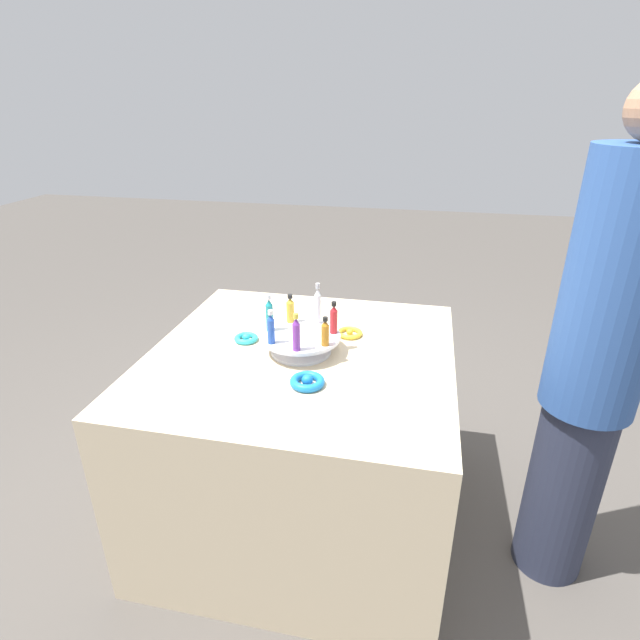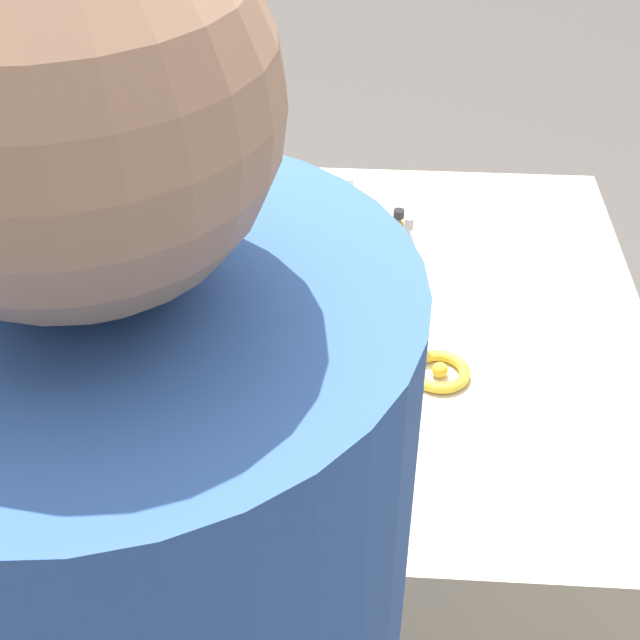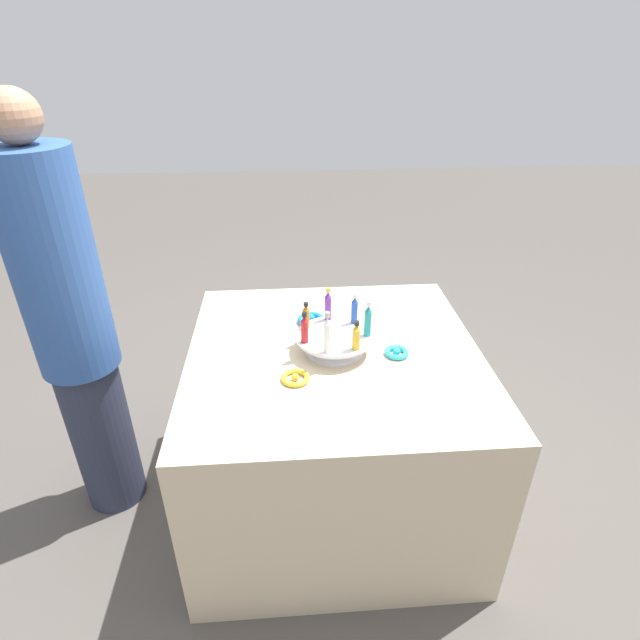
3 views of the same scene
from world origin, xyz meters
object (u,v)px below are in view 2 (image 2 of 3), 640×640
Objects in this scene: ribbon_bow_teal at (366,242)px; ribbon_bow_gold at (440,371)px; bottle_purple at (267,255)px; bottle_gold at (397,240)px; bottle_blue at (292,228)px; bottle_clear at (406,263)px; bottle_amber at (296,294)px; display_stand at (337,296)px; bottle_red at (360,296)px; bottle_teal at (348,216)px; ribbon_bow_blue at (208,330)px.

ribbon_bow_gold is at bearing 18.87° from ribbon_bow_teal.
bottle_purple is 0.33m from ribbon_bow_gold.
ribbon_bow_gold is (0.21, 0.07, -0.11)m from bottle_gold.
bottle_blue is at bearing -95.76° from bottle_gold.
bottle_clear is 1.51× the size of bottle_amber.
bottle_blue reaches higher than bottle_amber.
display_stand is at bearing -11.13° from ribbon_bow_teal.
bottle_red is 0.17m from ribbon_bow_gold.
display_stand is 0.14m from bottle_amber.
bottle_red reaches higher than ribbon_bow_gold.
bottle_purple is (-0.02, -0.22, -0.01)m from bottle_clear.
ribbon_bow_gold is at bearing 64.85° from bottle_purple.
display_stand is 2.73× the size of bottle_amber.
bottle_blue is at bearing -42.19° from ribbon_bow_teal.
bottle_teal reaches higher than bottle_amber.
bottle_blue is 0.18m from bottle_amber.
bottle_purple reaches higher than ribbon_bow_blue.
display_stand is at bearing 108.87° from ribbon_bow_blue.
bottle_clear is at bearing 84.24° from bottle_purple.
ribbon_bow_gold is (0.11, 0.06, -0.13)m from bottle_clear.
bottle_amber is at bearing 80.19° from ribbon_bow_blue.
ribbon_bow_blue is 1.14× the size of ribbon_bow_gold.
bottle_blue is at bearing -132.22° from ribbon_bow_gold.
ribbon_bow_teal is (-0.22, 0.04, -0.03)m from display_stand.
bottle_amber is (0.16, -0.16, -0.00)m from bottle_gold.
bottle_gold is (-0.10, -0.01, -0.02)m from bottle_clear.
ribbon_bow_teal is at bearing -161.05° from bottle_gold.
bottle_gold is 0.83× the size of bottle_purple.
ribbon_bow_teal is 0.38m from ribbon_bow_blue.
ribbon_bow_gold is (0.26, 0.16, -0.12)m from bottle_teal.
ribbon_bow_gold is at bearing 30.91° from bottle_teal.
display_stand is 0.14m from bottle_purple.
bottle_blue reaches higher than bottle_red.
bottle_gold is 1.23× the size of ribbon_bow_teal.
bottle_amber is 0.92× the size of ribbon_bow_blue.
ribbon_bow_teal reaches higher than ribbon_bow_gold.
bottle_clear reaches higher than bottle_purple.
bottle_teal is 1.04× the size of bottle_purple.
bottle_red reaches higher than ribbon_bow_blue.
bottle_blue is 0.10m from bottle_purple.
bottle_gold is 0.18m from bottle_red.
ribbon_bow_blue is at bearing -71.13° from display_stand.
bottle_teal is 0.18m from bottle_purple.
bottle_gold is at bearing 122.81° from display_stand.
bottle_amber is (0.06, -0.17, -0.02)m from bottle_clear.
bottle_blue is (-0.12, -0.19, -0.02)m from bottle_clear.
ribbon_bow_teal is at bearing 161.97° from bottle_amber.
display_stand is 2.13× the size of bottle_purple.
bottle_purple is 1.49× the size of ribbon_bow_teal.
bottle_purple is 1.28× the size of bottle_amber.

